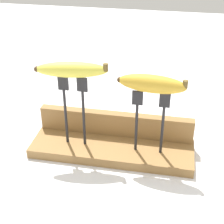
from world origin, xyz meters
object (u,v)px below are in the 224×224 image
fork_stand_left (74,105)px  banana_raised_left (72,70)px  fork_fallen_near (96,130)px  fork_stand_right (150,117)px  banana_raised_right (152,84)px

fork_stand_left → banana_raised_left: (-0.00, -0.00, 0.10)m
fork_fallen_near → fork_stand_right: bearing=-32.4°
banana_raised_left → fork_fallen_near: 0.25m
fork_stand_left → fork_fallen_near: size_ratio=1.27×
fork_stand_left → banana_raised_left: size_ratio=1.07×
banana_raised_left → banana_raised_right: bearing=0.0°
fork_stand_right → banana_raised_left: size_ratio=0.95×
banana_raised_right → fork_fallen_near: 0.28m
banana_raised_left → fork_stand_left: bearing=8.6°
fork_stand_right → fork_fallen_near: fork_stand_right is taller
fork_stand_right → banana_raised_right: (-0.00, 0.00, 0.09)m
fork_stand_right → fork_fallen_near: bearing=147.6°
fork_stand_right → banana_raised_left: 0.22m
fork_stand_left → banana_raised_right: (0.19, 0.00, 0.08)m
banana_raised_right → fork_stand_left: bearing=-180.0°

